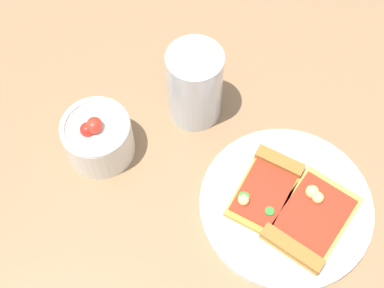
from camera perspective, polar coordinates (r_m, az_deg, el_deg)
ground_plane at (r=0.75m, az=6.73°, el=-5.97°), size 2.40×2.40×0.00m
plate at (r=0.75m, az=10.36°, el=-6.69°), size 0.25×0.25×0.01m
pizza_slice_near at (r=0.74m, az=8.34°, el=-4.51°), size 0.14×0.13×0.02m
pizza_slice_far at (r=0.73m, az=12.82°, el=-8.45°), size 0.16×0.16×0.03m
salad_bowl at (r=0.76m, az=-10.39°, el=0.76°), size 0.10×0.10×0.09m
soda_glass at (r=0.77m, az=0.28°, el=6.33°), size 0.08×0.08×0.13m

